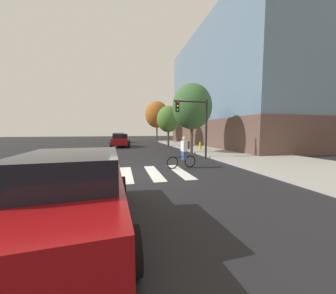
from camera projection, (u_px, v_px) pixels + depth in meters
The scene contains 13 objects.
ground_plane at pixel (137, 174), 8.73m from camera, with size 120.00×120.00×0.00m, color black.
sidewalk at pixel (291, 164), 10.82m from camera, with size 6.50×50.00×0.15m, color #9E9B93.
crosswalk_stripes at pixel (126, 174), 8.61m from camera, with size 5.71×3.34×0.01m.
sedan_near at pixel (73, 192), 3.66m from camera, with size 2.34×4.68×1.59m.
sedan_mid at pixel (121, 140), 23.05m from camera, with size 2.41×4.79×1.62m.
sedan_far at pixel (119, 138), 31.36m from camera, with size 2.20×4.68×1.62m.
cyclist at pixel (184, 152), 10.02m from camera, with size 1.70×0.39×1.69m.
traffic_light_near at pixel (196, 118), 13.15m from camera, with size 2.47×0.28×4.20m.
fire_hydrant at pixel (200, 146), 18.02m from camera, with size 0.33×0.22×0.78m.
street_tree_near at pixel (192, 107), 15.98m from camera, with size 3.35×3.35×5.96m.
street_tree_mid at pixel (168, 119), 23.46m from camera, with size 2.85×2.85×5.06m.
street_tree_far at pixel (157, 115), 31.83m from camera, with size 3.92×3.92×6.97m.
corner_building at pixel (262, 92), 26.78m from camera, with size 19.77×23.62×15.18m.
Camera 1 is at (-0.68, -8.68, 2.01)m, focal length 20.10 mm.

